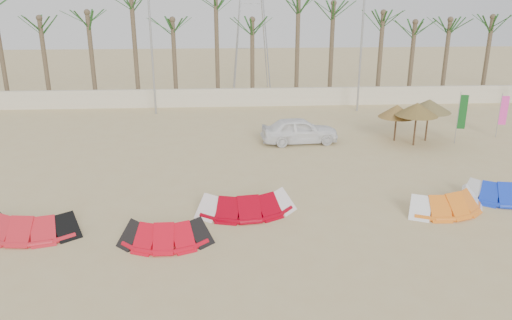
{
  "coord_description": "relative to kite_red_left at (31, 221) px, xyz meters",
  "views": [
    {
      "loc": [
        -1.24,
        -13.75,
        8.09
      ],
      "look_at": [
        0.0,
        6.0,
        1.3
      ],
      "focal_mm": 35.0,
      "sensor_mm": 36.0,
      "label": 1
    }
  ],
  "objects": [
    {
      "name": "car",
      "position": [
        10.93,
        10.08,
        0.3
      ],
      "size": [
        4.35,
        2.07,
        1.43
      ],
      "primitive_type": "imported",
      "rotation": [
        0.0,
        0.0,
        1.66
      ],
      "color": "white",
      "rests_on": "ground"
    },
    {
      "name": "lamp_b",
      "position": [
        2.14,
        17.5,
        5.35
      ],
      "size": [
        1.25,
        0.14,
        11.0
      ],
      "color": "#A5A8AD",
      "rests_on": "ground"
    },
    {
      "name": "kite_red_mid",
      "position": [
        4.78,
        -0.93,
        -0.0
      ],
      "size": [
        3.04,
        1.55,
        0.9
      ],
      "color": "red",
      "rests_on": "ground"
    },
    {
      "name": "palm_line",
      "position": [
        8.77,
        21.0,
        6.02
      ],
      "size": [
        52.0,
        4.0,
        7.7
      ],
      "color": "brown",
      "rests_on": "ground"
    },
    {
      "name": "pylon",
      "position": [
        9.11,
        25.5,
        -0.42
      ],
      "size": [
        3.0,
        3.0,
        14.0
      ],
      "primitive_type": null,
      "color": "#A5A8AD",
      "rests_on": "ground"
    },
    {
      "name": "kite_blue",
      "position": [
        17.94,
        1.86,
        -0.0
      ],
      "size": [
        3.29,
        2.04,
        0.9
      ],
      "color": "#1335CE",
      "rests_on": "ground"
    },
    {
      "name": "boundary_wall",
      "position": [
        8.11,
        19.5,
        0.23
      ],
      "size": [
        60.0,
        0.3,
        1.3
      ],
      "primitive_type": "cube",
      "color": "beige",
      "rests_on": "ground"
    },
    {
      "name": "kite_red_left",
      "position": [
        0.0,
        0.0,
        0.0
      ],
      "size": [
        3.59,
        1.88,
        0.9
      ],
      "color": "red",
      "rests_on": "ground"
    },
    {
      "name": "flag_green",
      "position": [
        19.67,
        9.43,
        1.29
      ],
      "size": [
        0.45,
        0.11,
        2.89
      ],
      "color": "#A5A8AD",
      "rests_on": "ground"
    },
    {
      "name": "parasol_mid",
      "position": [
        17.1,
        9.24,
        1.6
      ],
      "size": [
        2.27,
        2.27,
        2.37
      ],
      "color": "#4C331E",
      "rests_on": "ground"
    },
    {
      "name": "parasol_left",
      "position": [
        16.34,
        10.16,
        1.29
      ],
      "size": [
        2.04,
        2.04,
        2.07
      ],
      "color": "#4C331E",
      "rests_on": "ground"
    },
    {
      "name": "kite_orange",
      "position": [
        15.27,
        1.02,
        -0.0
      ],
      "size": [
        3.66,
        2.42,
        0.9
      ],
      "color": "orange",
      "rests_on": "ground"
    },
    {
      "name": "ground",
      "position": [
        8.11,
        -2.5,
        -0.42
      ],
      "size": [
        120.0,
        120.0,
        0.0
      ],
      "primitive_type": "plane",
      "color": "#C9B57F",
      "rests_on": "ground"
    },
    {
      "name": "lamp_c",
      "position": [
        16.14,
        17.5,
        5.35
      ],
      "size": [
        1.25,
        0.14,
        11.0
      ],
      "color": "#A5A8AD",
      "rests_on": "ground"
    },
    {
      "name": "parasol_right",
      "position": [
        18.1,
        10.06,
        1.6
      ],
      "size": [
        2.43,
        2.43,
        2.37
      ],
      "color": "#4C331E",
      "rests_on": "ground"
    },
    {
      "name": "flag_pink",
      "position": [
        22.59,
        10.48,
        1.1
      ],
      "size": [
        0.45,
        0.11,
        2.56
      ],
      "color": "#A5A8AD",
      "rests_on": "ground"
    },
    {
      "name": "kite_red_right",
      "position": [
        7.59,
        1.35,
        0.0
      ],
      "size": [
        3.79,
        1.94,
        0.9
      ],
      "color": "#A20011",
      "rests_on": "ground"
    }
  ]
}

